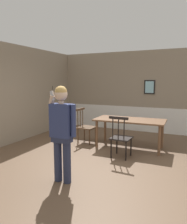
{
  "coord_description": "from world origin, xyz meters",
  "views": [
    {
      "loc": [
        1.85,
        -4.08,
        1.79
      ],
      "look_at": [
        0.08,
        -0.29,
        1.18
      ],
      "focal_mm": 34.47,
      "sensor_mm": 36.0,
      "label": 1
    }
  ],
  "objects_px": {
    "dining_table": "(130,123)",
    "chair_near_window": "(121,137)",
    "chair_by_doorway": "(86,126)",
    "person_figure": "(62,128)"
  },
  "relations": [
    {
      "from": "chair_by_doorway",
      "to": "person_figure",
      "type": "distance_m",
      "value": 2.57
    },
    {
      "from": "dining_table",
      "to": "chair_near_window",
      "type": "relative_size",
      "value": 1.85
    },
    {
      "from": "dining_table",
      "to": "person_figure",
      "type": "xyz_separation_m",
      "value": [
        -0.53,
        -2.43,
        0.29
      ]
    },
    {
      "from": "dining_table",
      "to": "person_figure",
      "type": "distance_m",
      "value": 2.51
    },
    {
      "from": "chair_near_window",
      "to": "chair_by_doorway",
      "type": "height_order",
      "value": "same"
    },
    {
      "from": "dining_table",
      "to": "chair_near_window",
      "type": "height_order",
      "value": "chair_near_window"
    },
    {
      "from": "chair_by_doorway",
      "to": "person_figure",
      "type": "bearing_deg",
      "value": 19.86
    },
    {
      "from": "chair_near_window",
      "to": "chair_by_doorway",
      "type": "relative_size",
      "value": 1.0
    },
    {
      "from": "chair_near_window",
      "to": "chair_by_doorway",
      "type": "bearing_deg",
      "value": 152.15
    },
    {
      "from": "dining_table",
      "to": "chair_by_doorway",
      "type": "height_order",
      "value": "chair_by_doorway"
    }
  ]
}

